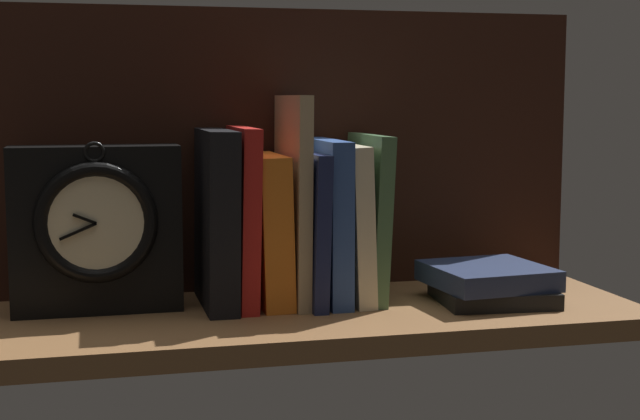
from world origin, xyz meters
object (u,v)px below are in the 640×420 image
at_px(book_tan_shortstories, 291,200).
at_px(book_blue_modern, 327,220).
at_px(book_stack_side, 490,283).
at_px(book_orange_pandolfini, 268,229).
at_px(book_navy_bierce, 307,227).
at_px(book_green_romantic, 367,217).
at_px(book_red_requiem, 242,217).
at_px(book_black_skeptic, 216,218).
at_px(book_cream_twain, 349,222).
at_px(framed_clock, 96,228).

relative_size(book_tan_shortstories, book_blue_modern, 1.27).
bearing_deg(book_stack_side, book_orange_pandolfini, 166.88).
height_order(book_navy_bierce, book_stack_side, book_navy_bierce).
bearing_deg(book_navy_bierce, book_green_romantic, 0.00).
bearing_deg(book_tan_shortstories, book_green_romantic, 0.00).
bearing_deg(book_tan_shortstories, book_orange_pandolfini, 180.00).
height_order(book_green_romantic, book_stack_side, book_green_romantic).
distance_m(book_red_requiem, book_orange_pandolfini, 0.04).
relative_size(book_black_skeptic, book_red_requiem, 0.99).
xyz_separation_m(book_black_skeptic, book_blue_modern, (0.14, 0.00, -0.01)).
bearing_deg(book_blue_modern, book_cream_twain, 0.00).
bearing_deg(book_stack_side, book_red_requiem, 168.24).
bearing_deg(book_red_requiem, framed_clock, 179.64).
bearing_deg(book_orange_pandolfini, book_blue_modern, 0.00).
distance_m(book_black_skeptic, book_blue_modern, 0.14).
relative_size(book_black_skeptic, book_stack_side, 1.42).
distance_m(book_tan_shortstories, book_green_romantic, 0.10).
relative_size(book_red_requiem, book_blue_modern, 1.08).
height_order(book_red_requiem, book_stack_side, book_red_requiem).
height_order(book_navy_bierce, framed_clock, framed_clock).
bearing_deg(book_red_requiem, book_green_romantic, 0.00).
bearing_deg(book_green_romantic, book_orange_pandolfini, 180.00).
bearing_deg(book_navy_bierce, book_cream_twain, 0.00).
relative_size(book_cream_twain, framed_clock, 0.96).
relative_size(book_red_requiem, framed_clock, 1.07).
bearing_deg(book_cream_twain, book_green_romantic, 0.00).
height_order(book_red_requiem, book_blue_modern, book_red_requiem).
relative_size(book_navy_bierce, book_cream_twain, 0.96).
bearing_deg(book_green_romantic, book_black_skeptic, 180.00).
bearing_deg(book_green_romantic, book_blue_modern, 180.00).
distance_m(book_red_requiem, book_green_romantic, 0.16).
height_order(book_black_skeptic, book_red_requiem, book_red_requiem).
xyz_separation_m(book_orange_pandolfini, book_cream_twain, (0.10, 0.00, 0.01)).
distance_m(book_tan_shortstories, book_navy_bierce, 0.04).
distance_m(book_orange_pandolfini, book_green_romantic, 0.13).
xyz_separation_m(book_tan_shortstories, book_cream_twain, (0.07, 0.00, -0.03)).
bearing_deg(book_green_romantic, book_red_requiem, 180.00).
distance_m(book_tan_shortstories, book_cream_twain, 0.08).
height_order(book_red_requiem, book_green_romantic, book_red_requiem).
relative_size(book_navy_bierce, book_blue_modern, 0.93).
distance_m(book_navy_bierce, book_cream_twain, 0.05).
distance_m(framed_clock, book_stack_side, 0.48).
distance_m(book_orange_pandolfini, framed_clock, 0.20).
bearing_deg(book_stack_side, book_navy_bierce, 164.04).
relative_size(book_blue_modern, book_stack_side, 1.33).
height_order(book_tan_shortstories, book_green_romantic, book_tan_shortstories).
relative_size(book_navy_bierce, framed_clock, 0.92).
height_order(book_black_skeptic, book_orange_pandolfini, book_black_skeptic).
height_order(book_red_requiem, book_navy_bierce, book_red_requiem).
height_order(book_orange_pandolfini, book_stack_side, book_orange_pandolfini).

